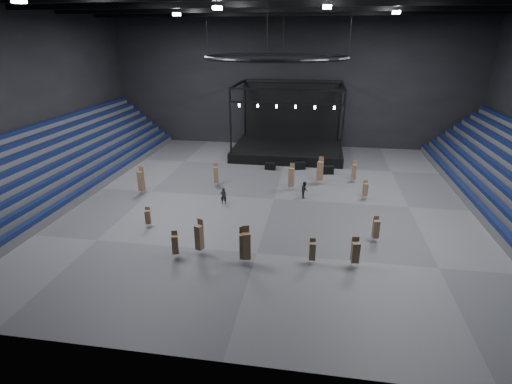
# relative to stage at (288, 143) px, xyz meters

# --- Properties ---
(floor) EXTENTS (50.00, 50.00, 0.00)m
(floor) POSITION_rel_stage_xyz_m (-0.00, -16.24, -1.45)
(floor) COLOR #515153
(floor) RESTS_ON ground
(wall_back) EXTENTS (50.00, 0.20, 18.00)m
(wall_back) POSITION_rel_stage_xyz_m (-0.00, 4.76, 7.55)
(wall_back) COLOR black
(wall_back) RESTS_ON ground
(wall_front) EXTENTS (50.00, 0.20, 18.00)m
(wall_front) POSITION_rel_stage_xyz_m (-0.00, -37.24, 7.55)
(wall_front) COLOR black
(wall_front) RESTS_ON ground
(wall_left) EXTENTS (0.20, 42.00, 18.00)m
(wall_left) POSITION_rel_stage_xyz_m (-25.00, -16.24, 7.55)
(wall_left) COLOR black
(wall_left) RESTS_ON ground
(bleachers_left) EXTENTS (7.20, 40.00, 6.40)m
(bleachers_left) POSITION_rel_stage_xyz_m (-22.94, -16.24, 0.28)
(bleachers_left) COLOR #4B4B4E
(bleachers_left) RESTS_ON floor
(stage) EXTENTS (14.00, 10.00, 9.20)m
(stage) POSITION_rel_stage_xyz_m (0.00, 0.00, 0.00)
(stage) COLOR black
(stage) RESTS_ON floor
(truss_ring) EXTENTS (12.30, 12.30, 5.15)m
(truss_ring) POSITION_rel_stage_xyz_m (-0.00, -16.24, 11.55)
(truss_ring) COLOR black
(truss_ring) RESTS_ON ceiling
(roof_girders) EXTENTS (49.00, 30.35, 0.70)m
(roof_girders) POSITION_rel_stage_xyz_m (-0.00, -16.24, 15.75)
(roof_girders) COLOR black
(roof_girders) RESTS_ON ceiling
(floodlights) EXTENTS (28.60, 16.60, 0.25)m
(floodlights) POSITION_rel_stage_xyz_m (-0.00, -20.24, 15.15)
(floodlights) COLOR white
(floodlights) RESTS_ON roof_girders
(flight_case_left) EXTENTS (1.30, 0.81, 0.81)m
(flight_case_left) POSITION_rel_stage_xyz_m (-1.49, -7.21, -1.04)
(flight_case_left) COLOR black
(flight_case_left) RESTS_ON floor
(flight_case_mid) EXTENTS (1.38, 0.94, 0.84)m
(flight_case_mid) POSITION_rel_stage_xyz_m (1.94, -6.53, -1.03)
(flight_case_mid) COLOR black
(flight_case_mid) RESTS_ON floor
(flight_case_right) EXTENTS (1.47, 0.91, 0.91)m
(flight_case_right) POSITION_rel_stage_xyz_m (5.14, -7.72, -0.99)
(flight_case_right) COLOR black
(flight_case_right) RESTS_ON floor
(chair_stack_0) EXTENTS (0.60, 0.60, 2.81)m
(chair_stack_0) POSITION_rel_stage_xyz_m (1.44, -13.52, -0.02)
(chair_stack_0) COLOR silver
(chair_stack_0) RESTS_ON floor
(chair_stack_1) EXTENTS (0.69, 0.69, 2.95)m
(chair_stack_1) POSITION_rel_stage_xyz_m (4.28, -11.22, 0.06)
(chair_stack_1) COLOR silver
(chair_stack_1) RESTS_ON floor
(chair_stack_2) EXTENTS (0.63, 0.63, 2.70)m
(chair_stack_2) POSITION_rel_stage_xyz_m (-4.04, -27.42, -0.08)
(chair_stack_2) COLOR silver
(chair_stack_2) RESTS_ON floor
(chair_stack_3) EXTENTS (0.47, 0.47, 1.85)m
(chair_stack_3) POSITION_rel_stage_xyz_m (8.66, -14.79, -0.46)
(chair_stack_3) COLOR silver
(chair_stack_3) RESTS_ON floor
(chair_stack_4) EXTENTS (0.52, 0.52, 2.40)m
(chair_stack_4) POSITION_rel_stage_xyz_m (7.87, -10.13, -0.23)
(chair_stack_4) COLOR silver
(chair_stack_4) RESTS_ON floor
(chair_stack_5) EXTENTS (0.55, 0.55, 2.06)m
(chair_stack_5) POSITION_rel_stage_xyz_m (-5.58, -28.23, -0.37)
(chair_stack_5) COLOR silver
(chair_stack_5) RESTS_ON floor
(chair_stack_6) EXTENTS (0.64, 0.64, 2.71)m
(chair_stack_6) POSITION_rel_stage_xyz_m (-0.70, -28.22, -0.05)
(chair_stack_6) COLOR silver
(chair_stack_6) RESTS_ON floor
(chair_stack_7) EXTENTS (0.59, 0.59, 2.22)m
(chair_stack_7) POSITION_rel_stage_xyz_m (6.81, -27.50, -0.26)
(chair_stack_7) COLOR silver
(chair_stack_7) RESTS_ON floor
(chair_stack_8) EXTENTS (0.49, 0.49, 1.75)m
(chair_stack_8) POSITION_rel_stage_xyz_m (-9.46, -23.93, -0.51)
(chair_stack_8) COLOR silver
(chair_stack_8) RESTS_ON floor
(chair_stack_9) EXTENTS (0.68, 0.68, 2.82)m
(chair_stack_9) POSITION_rel_stage_xyz_m (-0.50, -28.22, -0.01)
(chair_stack_9) COLOR silver
(chair_stack_9) RESTS_ON floor
(chair_stack_10) EXTENTS (0.57, 0.57, 2.52)m
(chair_stack_10) POSITION_rel_stage_xyz_m (-6.38, -13.66, -0.16)
(chair_stack_10) COLOR silver
(chair_stack_10) RESTS_ON floor
(chair_stack_11) EXTENTS (0.52, 0.52, 2.08)m
(chair_stack_11) POSITION_rel_stage_xyz_m (8.62, -23.53, -0.36)
(chair_stack_11) COLOR silver
(chair_stack_11) RESTS_ON floor
(chair_stack_12) EXTENTS (0.46, 0.46, 1.90)m
(chair_stack_12) POSITION_rel_stage_xyz_m (3.96, -27.50, -0.44)
(chair_stack_12) COLOR silver
(chair_stack_12) RESTS_ON floor
(chair_stack_13) EXTENTS (0.57, 0.57, 2.83)m
(chair_stack_13) POSITION_rel_stage_xyz_m (-13.09, -17.01, -0.01)
(chair_stack_13) COLOR silver
(chair_stack_13) RESTS_ON floor
(man_center) EXTENTS (0.65, 0.49, 1.61)m
(man_center) POSITION_rel_stage_xyz_m (-4.49, -18.21, -0.64)
(man_center) COLOR black
(man_center) RESTS_ON floor
(crew_member) EXTENTS (0.70, 0.86, 1.63)m
(crew_member) POSITION_rel_stage_xyz_m (2.88, -15.37, -0.64)
(crew_member) COLOR black
(crew_member) RESTS_ON floor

